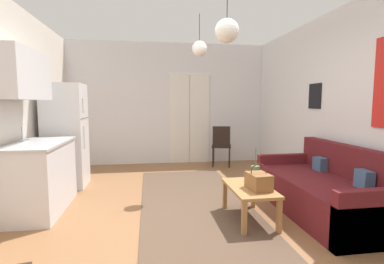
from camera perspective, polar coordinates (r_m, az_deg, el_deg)
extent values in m
cube|color=#8E603D|center=(3.50, -0.11, -18.96)|extent=(5.08, 7.59, 0.10)
cube|color=silver|center=(6.69, -4.70, 5.64)|extent=(4.68, 0.10, 2.77)
cube|color=white|center=(6.67, -2.53, 2.50)|extent=(0.46, 0.02, 2.04)
cube|color=white|center=(6.73, 1.51, 2.54)|extent=(0.46, 0.02, 2.04)
cube|color=white|center=(6.71, -0.51, 11.51)|extent=(1.01, 0.03, 0.06)
cube|color=silver|center=(4.18, 32.80, 4.52)|extent=(0.10, 7.19, 2.77)
cube|color=black|center=(5.11, 23.37, 6.61)|extent=(0.02, 0.32, 0.41)
cube|color=yellow|center=(4.40, -32.78, 10.55)|extent=(0.02, 0.32, 0.40)
cube|color=brown|center=(4.13, 0.59, -14.11)|extent=(1.49, 3.73, 0.01)
cube|color=#5B191E|center=(4.09, 24.27, -11.61)|extent=(0.94, 1.96, 0.45)
cube|color=#5B191E|center=(4.26, 28.89, -8.23)|extent=(0.15, 1.96, 0.87)
cube|color=#5B191E|center=(3.37, 33.16, -14.45)|extent=(0.94, 0.11, 0.60)
cube|color=#5B191E|center=(4.84, 18.31, -7.75)|extent=(0.94, 0.11, 0.60)
cube|color=#3D5B7F|center=(3.81, 31.19, -8.10)|extent=(0.15, 0.22, 0.21)
cube|color=#3D5B7F|center=(4.49, 24.21, -5.86)|extent=(0.13, 0.19, 0.19)
cube|color=#A87542|center=(3.56, 11.43, -10.90)|extent=(0.48, 0.86, 0.04)
cube|color=#A87542|center=(3.22, 10.40, -16.64)|extent=(0.05, 0.05, 0.38)
cube|color=#A87542|center=(3.37, 17.02, -15.80)|extent=(0.05, 0.05, 0.38)
cube|color=#A87542|center=(3.92, 6.58, -12.42)|extent=(0.05, 0.05, 0.38)
cube|color=#A87542|center=(4.04, 12.12, -11.96)|extent=(0.05, 0.05, 0.38)
cylinder|color=#47704C|center=(3.64, 12.54, -8.39)|extent=(0.11, 0.11, 0.23)
cylinder|color=#477F42|center=(3.59, 12.62, -4.91)|extent=(0.01, 0.01, 0.22)
cube|color=brown|center=(3.45, 13.17, -9.59)|extent=(0.25, 0.33, 0.19)
torus|color=#512319|center=(3.42, 13.22, -7.75)|extent=(0.20, 0.01, 0.20)
cube|color=white|center=(5.22, -23.92, -0.68)|extent=(0.62, 0.63, 1.73)
cube|color=#4C4C51|center=(5.13, -20.66, 2.64)|extent=(0.01, 0.60, 0.01)
cylinder|color=#B7BABF|center=(4.95, -20.98, 4.93)|extent=(0.02, 0.02, 0.24)
cylinder|color=#B7BABF|center=(4.98, -20.76, -1.05)|extent=(0.02, 0.02, 0.38)
cube|color=silver|center=(4.26, -28.06, -8.11)|extent=(0.59, 1.23, 0.88)
cube|color=#B7BABF|center=(4.18, -28.36, -2.06)|extent=(0.62, 1.26, 0.03)
cube|color=#999BA0|center=(4.30, -27.80, -2.44)|extent=(0.36, 0.40, 0.10)
cylinder|color=#B7BABF|center=(4.36, -30.83, -0.36)|extent=(0.02, 0.02, 0.20)
cube|color=silver|center=(4.21, -30.73, 9.81)|extent=(0.32, 1.10, 0.62)
cylinder|color=black|center=(6.63, 7.47, -4.56)|extent=(0.03, 0.03, 0.43)
cylinder|color=black|center=(6.64, 4.35, -4.52)|extent=(0.03, 0.03, 0.43)
cylinder|color=black|center=(6.30, 7.49, -5.12)|extent=(0.03, 0.03, 0.43)
cylinder|color=black|center=(6.30, 4.21, -5.07)|extent=(0.03, 0.03, 0.43)
cube|color=black|center=(6.43, 5.90, -2.82)|extent=(0.51, 0.50, 0.04)
cube|color=black|center=(6.22, 5.89, -0.93)|extent=(0.37, 0.13, 0.45)
sphere|color=white|center=(2.90, 6.99, 19.44)|extent=(0.23, 0.23, 0.23)
cylinder|color=black|center=(4.67, 1.51, 20.21)|extent=(0.01, 0.01, 0.40)
sphere|color=white|center=(4.60, 1.50, 16.34)|extent=(0.24, 0.24, 0.24)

